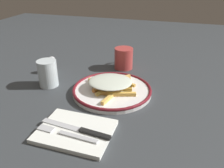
{
  "coord_description": "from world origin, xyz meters",
  "views": [
    {
      "loc": [
        -0.69,
        -0.21,
        0.41
      ],
      "look_at": [
        0.0,
        0.0,
        0.04
      ],
      "focal_mm": 36.66,
      "sensor_mm": 36.0,
      "label": 1
    }
  ],
  "objects_px": {
    "napkin": "(75,131)",
    "coffee_mug": "(124,58)",
    "salt_shaker": "(52,65)",
    "water_glass": "(48,73)",
    "knife": "(81,130)",
    "fork": "(67,134)",
    "fries_heap": "(111,83)",
    "plate": "(112,90)"
  },
  "relations": [
    {
      "from": "fork",
      "to": "salt_shaker",
      "type": "distance_m",
      "value": 0.45
    },
    {
      "from": "napkin",
      "to": "fork",
      "type": "bearing_deg",
      "value": 155.79
    },
    {
      "from": "napkin",
      "to": "salt_shaker",
      "type": "distance_m",
      "value": 0.43
    },
    {
      "from": "knife",
      "to": "water_glass",
      "type": "height_order",
      "value": "water_glass"
    },
    {
      "from": "napkin",
      "to": "fork",
      "type": "xyz_separation_m",
      "value": [
        -0.03,
        0.01,
        0.01
      ]
    },
    {
      "from": "fork",
      "to": "water_glass",
      "type": "xyz_separation_m",
      "value": [
        0.26,
        0.21,
        0.04
      ]
    },
    {
      "from": "fork",
      "to": "knife",
      "type": "relative_size",
      "value": 0.84
    },
    {
      "from": "plate",
      "to": "water_glass",
      "type": "xyz_separation_m",
      "value": [
        -0.01,
        0.25,
        0.04
      ]
    },
    {
      "from": "fork",
      "to": "plate",
      "type": "bearing_deg",
      "value": -8.87
    },
    {
      "from": "knife",
      "to": "plate",
      "type": "bearing_deg",
      "value": -2.68
    },
    {
      "from": "plate",
      "to": "water_glass",
      "type": "bearing_deg",
      "value": 92.96
    },
    {
      "from": "napkin",
      "to": "salt_shaker",
      "type": "bearing_deg",
      "value": 37.6
    },
    {
      "from": "water_glass",
      "to": "salt_shaker",
      "type": "xyz_separation_m",
      "value": [
        0.11,
        0.05,
        -0.01
      ]
    },
    {
      "from": "coffee_mug",
      "to": "plate",
      "type": "bearing_deg",
      "value": -175.86
    },
    {
      "from": "knife",
      "to": "salt_shaker",
      "type": "distance_m",
      "value": 0.45
    },
    {
      "from": "plate",
      "to": "salt_shaker",
      "type": "xyz_separation_m",
      "value": [
        0.1,
        0.29,
        0.03
      ]
    },
    {
      "from": "napkin",
      "to": "fries_heap",
      "type": "bearing_deg",
      "value": -5.76
    },
    {
      "from": "fork",
      "to": "knife",
      "type": "height_order",
      "value": "knife"
    },
    {
      "from": "coffee_mug",
      "to": "napkin",
      "type": "bearing_deg",
      "value": 178.41
    },
    {
      "from": "knife",
      "to": "water_glass",
      "type": "xyz_separation_m",
      "value": [
        0.24,
        0.24,
        0.03
      ]
    },
    {
      "from": "coffee_mug",
      "to": "salt_shaker",
      "type": "distance_m",
      "value": 0.31
    },
    {
      "from": "plate",
      "to": "salt_shaker",
      "type": "distance_m",
      "value": 0.31
    },
    {
      "from": "napkin",
      "to": "knife",
      "type": "bearing_deg",
      "value": -96.4
    },
    {
      "from": "napkin",
      "to": "knife",
      "type": "relative_size",
      "value": 0.95
    },
    {
      "from": "plate",
      "to": "coffee_mug",
      "type": "relative_size",
      "value": 2.59
    },
    {
      "from": "napkin",
      "to": "coffee_mug",
      "type": "height_order",
      "value": "coffee_mug"
    },
    {
      "from": "fries_heap",
      "to": "water_glass",
      "type": "distance_m",
      "value": 0.24
    },
    {
      "from": "coffee_mug",
      "to": "salt_shaker",
      "type": "bearing_deg",
      "value": 116.54
    },
    {
      "from": "knife",
      "to": "salt_shaker",
      "type": "relative_size",
      "value": 2.87
    },
    {
      "from": "salt_shaker",
      "to": "water_glass",
      "type": "bearing_deg",
      "value": -157.6
    },
    {
      "from": "napkin",
      "to": "salt_shaker",
      "type": "xyz_separation_m",
      "value": [
        0.34,
        0.26,
        0.03
      ]
    },
    {
      "from": "napkin",
      "to": "coffee_mug",
      "type": "bearing_deg",
      "value": -1.59
    },
    {
      "from": "napkin",
      "to": "knife",
      "type": "xyz_separation_m",
      "value": [
        -0.0,
        -0.02,
        0.01
      ]
    },
    {
      "from": "fries_heap",
      "to": "napkin",
      "type": "distance_m",
      "value": 0.25
    },
    {
      "from": "fork",
      "to": "salt_shaker",
      "type": "relative_size",
      "value": 2.41
    },
    {
      "from": "plate",
      "to": "fries_heap",
      "type": "xyz_separation_m",
      "value": [
        0.0,
        0.01,
        0.03
      ]
    },
    {
      "from": "plate",
      "to": "fork",
      "type": "relative_size",
      "value": 1.61
    },
    {
      "from": "napkin",
      "to": "fork",
      "type": "height_order",
      "value": "fork"
    },
    {
      "from": "fries_heap",
      "to": "water_glass",
      "type": "relative_size",
      "value": 2.26
    },
    {
      "from": "fries_heap",
      "to": "fork",
      "type": "distance_m",
      "value": 0.28
    },
    {
      "from": "knife",
      "to": "fork",
      "type": "bearing_deg",
      "value": 128.88
    },
    {
      "from": "fries_heap",
      "to": "fork",
      "type": "bearing_deg",
      "value": 172.31
    }
  ]
}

